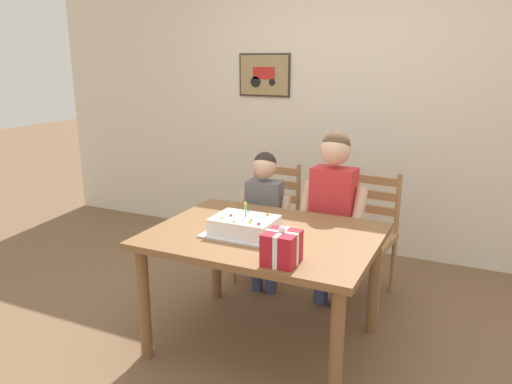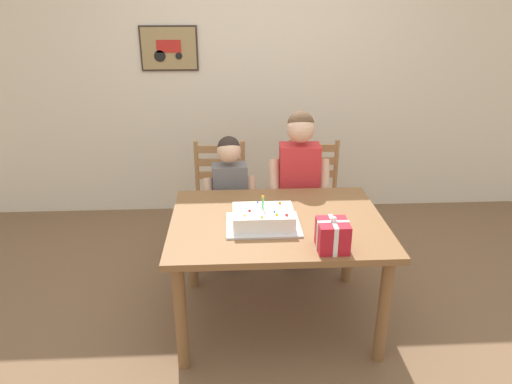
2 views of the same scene
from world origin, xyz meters
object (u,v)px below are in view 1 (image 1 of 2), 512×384
gift_box_red_large (282,248)px  chair_right (364,235)px  dining_table (264,248)px  child_older (333,204)px  chair_left (269,221)px  child_younger (264,209)px  birthday_cake (245,226)px

gift_box_red_large → chair_right: bearing=84.5°
dining_table → child_older: size_ratio=1.04×
gift_box_red_large → dining_table: bearing=125.2°
chair_left → child_younger: bearing=-72.5°
birthday_cake → child_older: 0.79m
birthday_cake → chair_right: bearing=64.4°
birthday_cake → child_older: size_ratio=0.35×
child_older → dining_table: bearing=-108.9°
chair_left → chair_right: 0.77m
gift_box_red_large → chair_right: size_ratio=0.22×
dining_table → chair_left: (-0.38, 0.93, -0.17)m
chair_left → dining_table: bearing=-67.7°
birthday_cake → child_younger: 0.76m
chair_right → gift_box_red_large: bearing=-95.5°
child_older → child_younger: (-0.51, 0.00, -0.11)m
chair_left → child_older: (0.60, -0.28, 0.29)m
dining_table → child_younger: (-0.29, 0.65, 0.02)m
chair_left → chair_right: bearing=-0.0°
birthday_cake → chair_left: (-0.29, 1.00, -0.31)m
birthday_cake → child_older: (0.31, 0.72, -0.02)m
chair_right → child_older: child_older is taller
chair_left → birthday_cake: bearing=-74.0°
child_younger → gift_box_red_large: bearing=-61.5°
child_older → gift_box_red_large: bearing=-87.8°
dining_table → child_older: 0.70m
child_older → chair_right: bearing=59.5°
child_older → child_younger: size_ratio=1.16×
chair_left → child_older: 0.73m
birthday_cake → chair_left: size_ratio=0.48×
birthday_cake → child_younger: size_ratio=0.41×
gift_box_red_large → child_younger: 1.17m
dining_table → gift_box_red_large: (0.26, -0.37, 0.18)m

